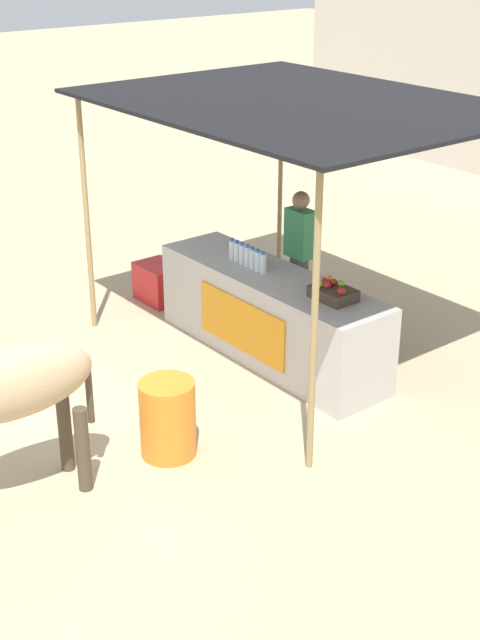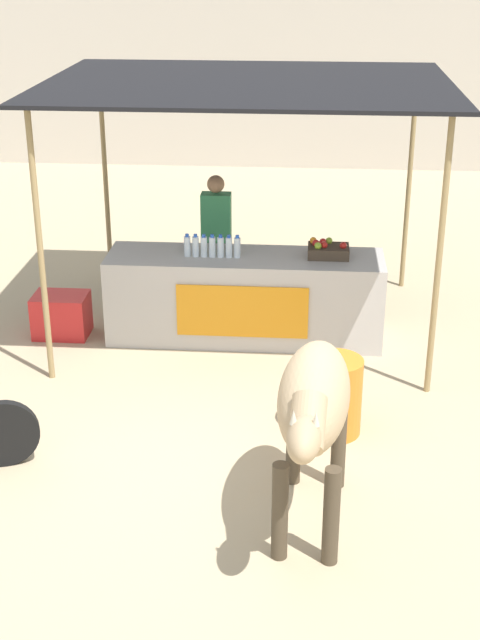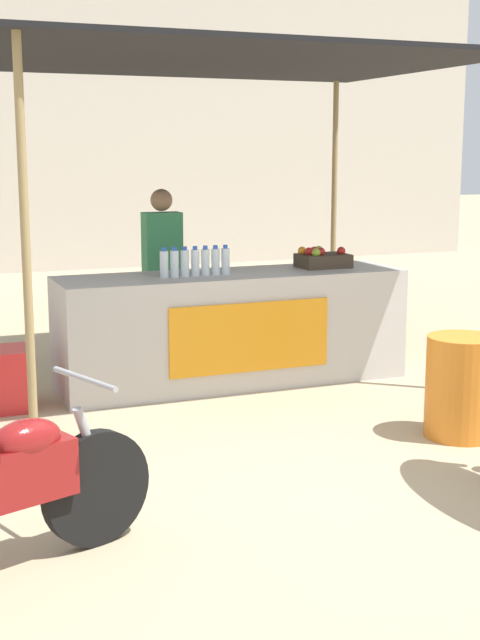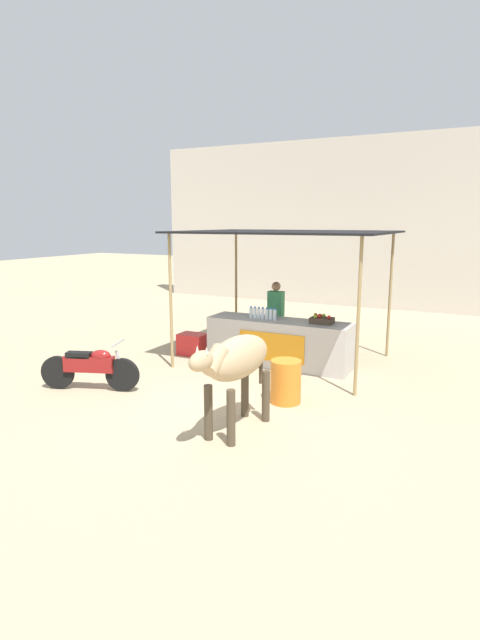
{
  "view_description": "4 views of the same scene",
  "coord_description": "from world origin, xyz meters",
  "px_view_note": "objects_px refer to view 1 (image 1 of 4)",
  "views": [
    {
      "loc": [
        6.73,
        -3.54,
        4.44
      ],
      "look_at": [
        0.34,
        1.5,
        0.75
      ],
      "focal_mm": 50.0,
      "sensor_mm": 36.0,
      "label": 1
    },
    {
      "loc": [
        0.66,
        -6.87,
        4.15
      ],
      "look_at": [
        0.05,
        0.86,
        0.79
      ],
      "focal_mm": 50.0,
      "sensor_mm": 36.0,
      "label": 2
    },
    {
      "loc": [
        -2.76,
        -4.81,
        1.98
      ],
      "look_at": [
        -0.45,
        0.91,
        0.81
      ],
      "focal_mm": 50.0,
      "sensor_mm": 36.0,
      "label": 3
    },
    {
      "loc": [
        3.8,
        -7.16,
        2.95
      ],
      "look_at": [
        -0.35,
        1.09,
        1.12
      ],
      "focal_mm": 28.0,
      "sensor_mm": 36.0,
      "label": 4
    }
  ],
  "objects_px": {
    "cooler_box": "(159,283)",
    "vendor_behind_counter": "(299,259)",
    "fruit_crate": "(333,292)",
    "water_barrel": "(168,418)",
    "cow": "(2,391)",
    "stall_counter": "(271,316)"
  },
  "relations": [
    {
      "from": "cooler_box",
      "to": "vendor_behind_counter",
      "type": "bearing_deg",
      "value": 27.09
    },
    {
      "from": "fruit_crate",
      "to": "cooler_box",
      "type": "height_order",
      "value": "fruit_crate"
    },
    {
      "from": "fruit_crate",
      "to": "water_barrel",
      "type": "distance_m",
      "value": 2.15
    },
    {
      "from": "cow",
      "to": "vendor_behind_counter",
      "type": "bearing_deg",
      "value": 105.26
    },
    {
      "from": "cooler_box",
      "to": "fruit_crate",
      "type": "bearing_deg",
      "value": 2.94
    },
    {
      "from": "cooler_box",
      "to": "cow",
      "type": "distance_m",
      "value": 4.4
    },
    {
      "from": "stall_counter",
      "to": "cooler_box",
      "type": "xyz_separation_m",
      "value": [
        -2.05,
        -0.1,
        -0.24
      ]
    },
    {
      "from": "fruit_crate",
      "to": "cow",
      "type": "xyz_separation_m",
      "value": [
        -0.14,
        -3.45,
        -0.0
      ]
    },
    {
      "from": "stall_counter",
      "to": "water_barrel",
      "type": "distance_m",
      "value": 2.21
    },
    {
      "from": "stall_counter",
      "to": "cow",
      "type": "xyz_separation_m",
      "value": [
        0.74,
        -3.4,
        0.55
      ]
    },
    {
      "from": "fruit_crate",
      "to": "cow",
      "type": "distance_m",
      "value": 3.45
    },
    {
      "from": "water_barrel",
      "to": "cow",
      "type": "bearing_deg",
      "value": -98.13
    },
    {
      "from": "stall_counter",
      "to": "cooler_box",
      "type": "relative_size",
      "value": 5.0
    },
    {
      "from": "vendor_behind_counter",
      "to": "cooler_box",
      "type": "relative_size",
      "value": 2.75
    },
    {
      "from": "fruit_crate",
      "to": "cooler_box",
      "type": "bearing_deg",
      "value": -177.06
    },
    {
      "from": "stall_counter",
      "to": "fruit_crate",
      "type": "distance_m",
      "value": 1.05
    },
    {
      "from": "vendor_behind_counter",
      "to": "cooler_box",
      "type": "height_order",
      "value": "vendor_behind_counter"
    },
    {
      "from": "stall_counter",
      "to": "fruit_crate",
      "type": "height_order",
      "value": "fruit_crate"
    },
    {
      "from": "fruit_crate",
      "to": "vendor_behind_counter",
      "type": "xyz_separation_m",
      "value": [
        -1.27,
        0.7,
        -0.19
      ]
    },
    {
      "from": "stall_counter",
      "to": "water_barrel",
      "type": "bearing_deg",
      "value": -64.66
    },
    {
      "from": "stall_counter",
      "to": "vendor_behind_counter",
      "type": "relative_size",
      "value": 1.82
    },
    {
      "from": "cooler_box",
      "to": "cow",
      "type": "height_order",
      "value": "cow"
    }
  ]
}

